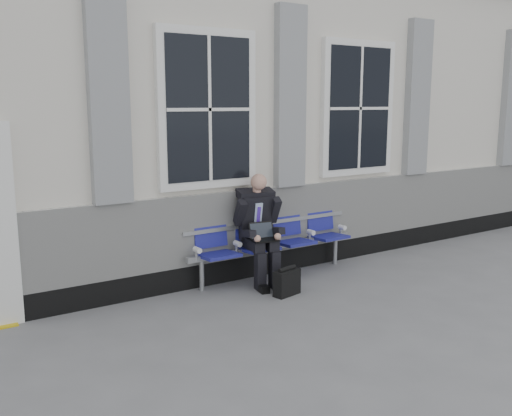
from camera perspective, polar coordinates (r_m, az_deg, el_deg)
ground at (r=7.71m, az=15.16°, el=-7.49°), size 70.00×70.00×0.00m
station_building at (r=9.97m, az=0.48°, el=9.85°), size 14.40×4.40×4.49m
bench at (r=7.71m, az=1.68°, el=-2.87°), size 2.60×0.47×0.91m
businessman at (r=7.37m, az=0.25°, el=-1.68°), size 0.62×0.83×1.44m
briefcase at (r=7.05m, az=3.10°, el=-7.40°), size 0.38×0.22×0.36m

